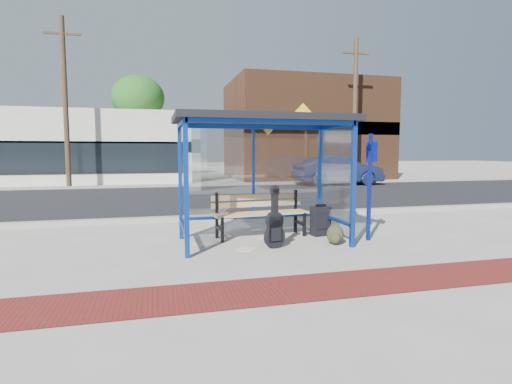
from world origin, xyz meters
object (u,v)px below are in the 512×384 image
object	(u,v)px
backpack	(335,235)
suitcase	(320,221)
bench	(260,211)
guitar_bag	(275,227)
fire_hydrant	(372,175)
parked_car	(338,170)

from	to	relation	value
backpack	suitcase	bearing A→B (deg)	109.11
bench	guitar_bag	bearing A→B (deg)	-95.34
bench	suitcase	bearing A→B (deg)	-15.31
fire_hydrant	suitcase	bearing A→B (deg)	-123.99
guitar_bag	parked_car	size ratio (longest dim) A/B	0.23
bench	parked_car	distance (m)	13.65
suitcase	backpack	world-z (taller)	suitcase
bench	guitar_bag	xyz separation A→B (m)	(0.01, -1.02, -0.13)
bench	backpack	distance (m)	1.63
guitar_bag	fire_hydrant	size ratio (longest dim) A/B	1.49
suitcase	guitar_bag	bearing A→B (deg)	-158.55
guitar_bag	suitcase	distance (m)	1.49
bench	backpack	bearing A→B (deg)	-46.77
backpack	parked_car	bearing A→B (deg)	87.06
bench	fire_hydrant	world-z (taller)	bench
suitcase	parked_car	world-z (taller)	parked_car
bench	suitcase	world-z (taller)	bench
suitcase	fire_hydrant	xyz separation A→B (m)	(9.29, 13.77, 0.08)
guitar_bag	backpack	bearing A→B (deg)	-14.85
guitar_bag	suitcase	xyz separation A→B (m)	(1.25, 0.81, -0.09)
backpack	bench	bearing A→B (deg)	162.00
bench	parked_car	xyz separation A→B (m)	(7.32, 11.51, 0.24)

